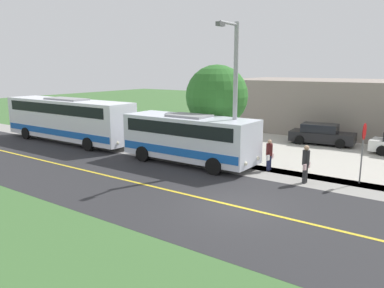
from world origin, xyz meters
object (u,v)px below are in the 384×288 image
Objects in this scene: transit_bus_rear at (68,118)px; street_light_pole at (234,90)px; pedestrian_waiting at (269,154)px; commercial_building at (358,107)px; pedestrian_with_bags at (306,163)px; shuttle_bus_front at (189,137)px; tree_curbside at (217,96)px; stop_sign at (363,143)px; parked_car_near at (321,135)px.

street_light_pole is at bearing 91.59° from transit_bus_rear.
pedestrian_waiting is 15.73m from commercial_building.
pedestrian_waiting is (-1.10, -2.34, -0.10)m from pedestrian_with_bags.
commercial_building is at bearing 170.80° from street_light_pole.
commercial_building is (-16.85, 5.34, 0.62)m from shuttle_bus_front.
street_light_pole is at bearing -62.97° from pedestrian_waiting.
tree_curbside reaches higher than transit_bus_rear.
stop_sign reaches higher than pedestrian_with_bags.
tree_curbside is 0.26× the size of commercial_building.
pedestrian_waiting is at bearing -0.66° from parked_car_near.
transit_bus_rear is 6.41× the size of pedestrian_with_bags.
shuttle_bus_front is at bearing -17.59° from commercial_building.
transit_bus_rear is at bearing -89.51° from pedestrian_with_bags.
parked_car_near is 0.82× the size of tree_curbside.
pedestrian_waiting is 3.86m from street_light_pole.
pedestrian_waiting is 4.63m from stop_sign.
shuttle_bus_front reaches higher than parked_car_near.
transit_bus_rear is at bearing -43.84° from commercial_building.
parked_car_near is 0.21× the size of commercial_building.
street_light_pole is at bearing -10.69° from parked_car_near.
pedestrian_with_bags is 5.20m from street_light_pole.
stop_sign is at bearing 101.18° from street_light_pole.
shuttle_bus_front is 6.75m from pedestrian_with_bags.
pedestrian_with_bags is 0.33× the size of tree_curbside.
transit_bus_rear is 17.63m from pedestrian_with_bags.
shuttle_bus_front is 1.44× the size of tree_curbside.
shuttle_bus_front is 3.53m from tree_curbside.
shuttle_bus_front is 4.80× the size of pedestrian_waiting.
commercial_building is (-16.90, 16.23, 0.40)m from transit_bus_rear.
pedestrian_with_bags is at bearing 64.84° from pedestrian_waiting.
parked_car_near is (-9.99, 15.37, -1.08)m from transit_bus_rear.
shuttle_bus_front is at bearing 90.31° from transit_bus_rear.
tree_curbside is (7.08, -4.44, 2.95)m from parked_car_near.
parked_car_near is at bearing 179.34° from pedestrian_waiting.
parked_car_near is (-8.38, -4.39, -1.28)m from stop_sign.
pedestrian_waiting is 5.40m from tree_curbside.
stop_sign reaches higher than pedestrian_waiting.
shuttle_bus_front is at bearing -80.12° from stop_sign.
stop_sign is 6.73m from street_light_pole.
tree_curbside is (-2.75, -6.69, 2.65)m from pedestrian_with_bags.
pedestrian_with_bags is 0.40× the size of parked_car_near.
shuttle_bus_front is 0.68× the size of transit_bus_rear.
street_light_pole is (0.87, -1.71, 3.34)m from pedestrian_waiting.
commercial_building is at bearing -166.99° from stop_sign.
pedestrian_waiting is (-1.19, 4.38, -0.65)m from shuttle_bus_front.
pedestrian_with_bags is 1.10× the size of pedestrian_waiting.
commercial_building is (-16.53, 2.68, -2.07)m from street_light_pole.
transit_bus_rear is 19.83m from stop_sign.
parked_car_near is at bearing 155.72° from shuttle_bus_front.
stop_sign is at bearing 27.66° from parked_car_near.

